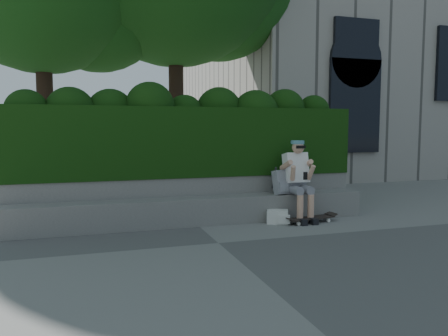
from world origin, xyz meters
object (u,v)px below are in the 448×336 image
object	(u,v)px
skateboard	(310,218)
backpack_plaid	(282,182)
person	(297,177)
backpack_ground	(277,217)

from	to	relation	value
skateboard	backpack_plaid	size ratio (longest dim) A/B	2.16
skateboard	person	bearing A→B (deg)	101.34
skateboard	backpack_ground	size ratio (longest dim) A/B	2.58
person	backpack_ground	world-z (taller)	person
person	skateboard	size ratio (longest dim) A/B	1.54
person	backpack_ground	bearing A→B (deg)	-159.82
person	skateboard	xyz separation A→B (m)	(0.10, -0.30, -0.68)
backpack_plaid	backpack_ground	xyz separation A→B (m)	(-0.18, -0.24, -0.55)
backpack_plaid	person	bearing A→B (deg)	-31.48
backpack_ground	backpack_plaid	bearing A→B (deg)	78.72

